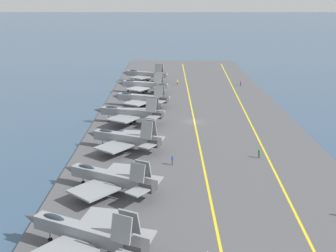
{
  "coord_description": "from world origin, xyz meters",
  "views": [
    {
      "loc": [
        -94.93,
        5.93,
        27.85
      ],
      "look_at": [
        -11.83,
        6.18,
        2.9
      ],
      "focal_mm": 45.0,
      "sensor_mm": 36.0,
      "label": 1
    }
  ],
  "objects_px": {
    "parked_jet_sixth": "(142,85)",
    "crew_green_vest": "(259,153)",
    "crew_yellow_vest": "(177,82)",
    "crew_blue_vest": "(172,160)",
    "parked_jet_nearest": "(84,232)",
    "crew_purple_vest": "(241,83)",
    "parked_jet_second": "(109,177)",
    "parked_jet_fifth": "(140,98)",
    "parked_jet_third": "(124,138)",
    "parked_jet_seventh": "(144,74)",
    "parked_jet_fourth": "(129,112)"
  },
  "relations": [
    {
      "from": "crew_purple_vest",
      "to": "parked_jet_nearest",
      "type": "bearing_deg",
      "value": 160.99
    },
    {
      "from": "parked_jet_sixth",
      "to": "crew_yellow_vest",
      "type": "relative_size",
      "value": 9.52
    },
    {
      "from": "parked_jet_nearest",
      "to": "crew_yellow_vest",
      "type": "distance_m",
      "value": 99.54
    },
    {
      "from": "parked_jet_second",
      "to": "parked_jet_fifth",
      "type": "height_order",
      "value": "parked_jet_fifth"
    },
    {
      "from": "parked_jet_second",
      "to": "parked_jet_sixth",
      "type": "relative_size",
      "value": 1.0
    },
    {
      "from": "parked_jet_nearest",
      "to": "crew_yellow_vest",
      "type": "xyz_separation_m",
      "value": [
        98.76,
        -12.28,
        -1.67
      ]
    },
    {
      "from": "crew_yellow_vest",
      "to": "crew_green_vest",
      "type": "bearing_deg",
      "value": -168.87
    },
    {
      "from": "parked_jet_nearest",
      "to": "parked_jet_fifth",
      "type": "distance_m",
      "value": 68.36
    },
    {
      "from": "parked_jet_third",
      "to": "parked_jet_fourth",
      "type": "xyz_separation_m",
      "value": [
        17.68,
        0.63,
        0.33
      ]
    },
    {
      "from": "parked_jet_seventh",
      "to": "crew_yellow_vest",
      "type": "xyz_separation_m",
      "value": [
        -5.05,
        -11.45,
        -1.74
      ]
    },
    {
      "from": "parked_jet_nearest",
      "to": "parked_jet_second",
      "type": "relative_size",
      "value": 1.01
    },
    {
      "from": "parked_jet_nearest",
      "to": "parked_jet_seventh",
      "type": "xyz_separation_m",
      "value": [
        103.81,
        -0.84,
        0.06
      ]
    },
    {
      "from": "parked_jet_fifth",
      "to": "parked_jet_third",
      "type": "bearing_deg",
      "value": 178.44
    },
    {
      "from": "parked_jet_second",
      "to": "parked_jet_seventh",
      "type": "height_order",
      "value": "parked_jet_seventh"
    },
    {
      "from": "crew_yellow_vest",
      "to": "crew_blue_vest",
      "type": "relative_size",
      "value": 0.98
    },
    {
      "from": "parked_jet_third",
      "to": "parked_jet_second",
      "type": "bearing_deg",
      "value": 179.05
    },
    {
      "from": "parked_jet_fourth",
      "to": "crew_yellow_vest",
      "type": "distance_m",
      "value": 48.19
    },
    {
      "from": "crew_green_vest",
      "to": "crew_yellow_vest",
      "type": "bearing_deg",
      "value": 11.13
    },
    {
      "from": "parked_jet_sixth",
      "to": "crew_green_vest",
      "type": "xyz_separation_m",
      "value": [
        -55.38,
        -24.57,
        -1.64
      ]
    },
    {
      "from": "parked_jet_nearest",
      "to": "crew_purple_vest",
      "type": "distance_m",
      "value": 102.57
    },
    {
      "from": "crew_blue_vest",
      "to": "parked_jet_nearest",
      "type": "bearing_deg",
      "value": 159.21
    },
    {
      "from": "parked_jet_seventh",
      "to": "crew_green_vest",
      "type": "relative_size",
      "value": 9.78
    },
    {
      "from": "parked_jet_nearest",
      "to": "parked_jet_second",
      "type": "distance_m",
      "value": 16.13
    },
    {
      "from": "parked_jet_fifth",
      "to": "crew_purple_vest",
      "type": "relative_size",
      "value": 9.44
    },
    {
      "from": "parked_jet_sixth",
      "to": "crew_blue_vest",
      "type": "distance_m",
      "value": 59.48
    },
    {
      "from": "parked_jet_seventh",
      "to": "parked_jet_nearest",
      "type": "bearing_deg",
      "value": 179.54
    },
    {
      "from": "parked_jet_nearest",
      "to": "parked_jet_fourth",
      "type": "xyz_separation_m",
      "value": [
        52.13,
        -0.26,
        -0.01
      ]
    },
    {
      "from": "crew_purple_vest",
      "to": "crew_blue_vest",
      "type": "bearing_deg",
      "value": 161.68
    },
    {
      "from": "parked_jet_second",
      "to": "crew_blue_vest",
      "type": "height_order",
      "value": "parked_jet_second"
    },
    {
      "from": "parked_jet_seventh",
      "to": "crew_green_vest",
      "type": "bearing_deg",
      "value": -161.3
    },
    {
      "from": "parked_jet_third",
      "to": "parked_jet_seventh",
      "type": "bearing_deg",
      "value": 0.04
    },
    {
      "from": "crew_blue_vest",
      "to": "parked_jet_fourth",
      "type": "bearing_deg",
      "value": 21.06
    },
    {
      "from": "crew_yellow_vest",
      "to": "crew_purple_vest",
      "type": "height_order",
      "value": "crew_purple_vest"
    },
    {
      "from": "parked_jet_sixth",
      "to": "crew_purple_vest",
      "type": "bearing_deg",
      "value": -70.18
    },
    {
      "from": "parked_jet_nearest",
      "to": "parked_jet_sixth",
      "type": "distance_m",
      "value": 85.39
    },
    {
      "from": "parked_jet_fifth",
      "to": "crew_yellow_vest",
      "type": "xyz_separation_m",
      "value": [
        30.42,
        -10.47,
        -1.37
      ]
    },
    {
      "from": "parked_jet_fifth",
      "to": "parked_jet_sixth",
      "type": "bearing_deg",
      "value": 1.89
    },
    {
      "from": "parked_jet_second",
      "to": "parked_jet_sixth",
      "type": "xyz_separation_m",
      "value": [
        69.27,
        -0.67,
        0.39
      ]
    },
    {
      "from": "parked_jet_nearest",
      "to": "parked_jet_third",
      "type": "distance_m",
      "value": 34.46
    },
    {
      "from": "crew_yellow_vest",
      "to": "crew_blue_vest",
      "type": "height_order",
      "value": "crew_blue_vest"
    },
    {
      "from": "parked_jet_fourth",
      "to": "parked_jet_sixth",
      "type": "height_order",
      "value": "parked_jet_fourth"
    },
    {
      "from": "crew_green_vest",
      "to": "crew_purple_vest",
      "type": "xyz_separation_m",
      "value": [
        66.96,
        -7.58,
        0.0
      ]
    },
    {
      "from": "crew_purple_vest",
      "to": "parked_jet_fourth",
      "type": "bearing_deg",
      "value": 143.54
    },
    {
      "from": "parked_jet_second",
      "to": "crew_purple_vest",
      "type": "relative_size",
      "value": 9.41
    },
    {
      "from": "parked_jet_second",
      "to": "parked_jet_seventh",
      "type": "distance_m",
      "value": 87.69
    },
    {
      "from": "parked_jet_second",
      "to": "parked_jet_fourth",
      "type": "xyz_separation_m",
      "value": [
        36.01,
        0.32,
        0.41
      ]
    },
    {
      "from": "crew_green_vest",
      "to": "parked_jet_fourth",
      "type": "bearing_deg",
      "value": 49.12
    },
    {
      "from": "parked_jet_sixth",
      "to": "crew_green_vest",
      "type": "distance_m",
      "value": 60.61
    },
    {
      "from": "parked_jet_fourth",
      "to": "crew_blue_vest",
      "type": "bearing_deg",
      "value": -158.94
    },
    {
      "from": "crew_blue_vest",
      "to": "crew_purple_vest",
      "type": "height_order",
      "value": "crew_blue_vest"
    }
  ]
}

